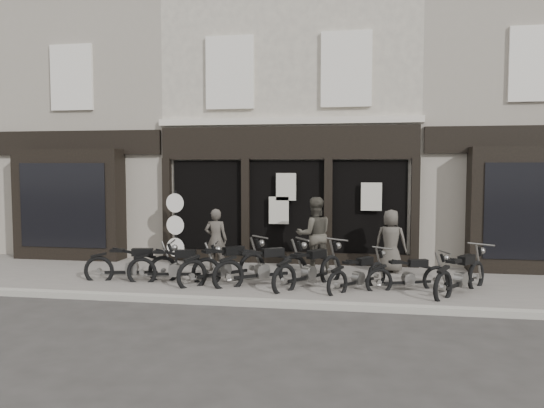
% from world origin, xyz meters
% --- Properties ---
extents(ground_plane, '(90.00, 90.00, 0.00)m').
position_xyz_m(ground_plane, '(0.00, 0.00, 0.00)').
color(ground_plane, '#2D2B28').
rests_on(ground_plane, ground).
extents(pavement, '(30.00, 4.20, 0.12)m').
position_xyz_m(pavement, '(0.00, 0.90, 0.06)').
color(pavement, '#625C56').
rests_on(pavement, ground_plane).
extents(kerb, '(30.00, 0.25, 0.13)m').
position_xyz_m(kerb, '(0.00, -1.25, 0.07)').
color(kerb, gray).
rests_on(kerb, ground_plane).
extents(central_building, '(7.30, 6.22, 8.34)m').
position_xyz_m(central_building, '(0.00, 5.95, 4.08)').
color(central_building, '#BDB4A2').
rests_on(central_building, ground).
extents(neighbour_left, '(5.60, 6.73, 8.34)m').
position_xyz_m(neighbour_left, '(-6.35, 5.90, 4.04)').
color(neighbour_left, gray).
rests_on(neighbour_left, ground).
extents(neighbour_right, '(5.60, 6.73, 8.34)m').
position_xyz_m(neighbour_right, '(6.35, 5.90, 4.04)').
color(neighbour_right, gray).
rests_on(neighbour_right, ground).
extents(motorcycle_0, '(2.20, 0.72, 1.06)m').
position_xyz_m(motorcycle_0, '(-3.28, 0.10, 0.42)').
color(motorcycle_0, black).
rests_on(motorcycle_0, ground).
extents(motorcycle_1, '(2.21, 0.65, 1.06)m').
position_xyz_m(motorcycle_1, '(-2.21, 0.07, 0.42)').
color(motorcycle_1, black).
rests_on(motorcycle_1, ground).
extents(motorcycle_2, '(1.84, 1.85, 1.13)m').
position_xyz_m(motorcycle_2, '(-1.09, 0.25, 0.45)').
color(motorcycle_2, black).
rests_on(motorcycle_2, ground).
extents(motorcycle_3, '(2.07, 1.56, 1.13)m').
position_xyz_m(motorcycle_3, '(-0.17, 0.18, 0.45)').
color(motorcycle_3, black).
rests_on(motorcycle_3, ground).
extents(motorcycle_4, '(1.58, 1.98, 1.10)m').
position_xyz_m(motorcycle_4, '(0.89, 0.20, 0.44)').
color(motorcycle_4, black).
rests_on(motorcycle_4, ground).
extents(motorcycle_5, '(1.43, 1.69, 0.96)m').
position_xyz_m(motorcycle_5, '(1.98, 0.08, 0.38)').
color(motorcycle_5, black).
rests_on(motorcycle_5, ground).
extents(motorcycle_6, '(1.86, 0.92, 0.93)m').
position_xyz_m(motorcycle_6, '(3.07, 0.22, 0.37)').
color(motorcycle_6, black).
rests_on(motorcycle_6, ground).
extents(motorcycle_7, '(1.54, 1.96, 1.08)m').
position_xyz_m(motorcycle_7, '(4.14, 0.08, 0.43)').
color(motorcycle_7, black).
rests_on(motorcycle_7, ground).
extents(man_left, '(0.61, 0.42, 1.61)m').
position_xyz_m(man_left, '(-1.65, 1.56, 0.92)').
color(man_left, '#423C36').
rests_on(man_left, pavement).
extents(man_centre, '(1.10, 0.97, 1.92)m').
position_xyz_m(man_centre, '(0.87, 1.77, 1.08)').
color(man_centre, '#3E3A32').
rests_on(man_centre, pavement).
extents(man_right, '(0.86, 0.64, 1.60)m').
position_xyz_m(man_right, '(2.78, 2.06, 0.92)').
color(man_right, '#443F38').
rests_on(man_right, pavement).
extents(advert_sign_post, '(0.52, 0.34, 2.14)m').
position_xyz_m(advert_sign_post, '(-2.95, 2.16, 1.04)').
color(advert_sign_post, black).
rests_on(advert_sign_post, ground).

